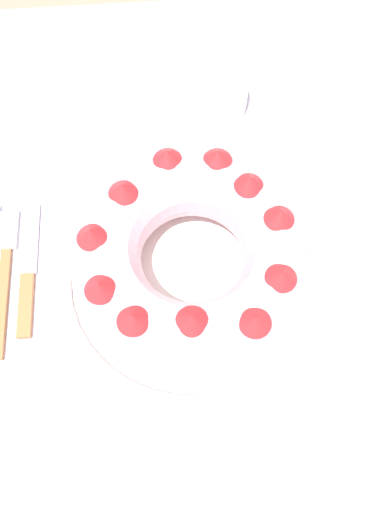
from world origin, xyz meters
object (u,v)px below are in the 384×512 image
(serving_dish, at_px, (192,273))
(cake_knife, at_px, (28,277))
(bundt_cake, at_px, (192,255))
(side_bowl, at_px, (193,93))
(fork, at_px, (5,270))

(serving_dish, distance_m, cake_knife, 0.20)
(bundt_cake, height_order, side_bowl, bundt_cake)
(serving_dish, distance_m, side_bowl, 0.27)
(bundt_cake, distance_m, side_bowl, 0.28)
(bundt_cake, relative_size, side_bowl, 1.74)
(serving_dish, distance_m, bundt_cake, 0.05)
(fork, distance_m, cake_knife, 0.03)
(side_bowl, bearing_deg, fork, -135.24)
(fork, bearing_deg, bundt_cake, -4.54)
(serving_dish, distance_m, fork, 0.23)
(bundt_cake, height_order, cake_knife, bundt_cake)
(fork, bearing_deg, serving_dish, -4.54)
(serving_dish, xyz_separation_m, bundt_cake, (-0.00, 0.00, 0.05))
(serving_dish, relative_size, side_bowl, 2.01)
(serving_dish, relative_size, bundt_cake, 1.16)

